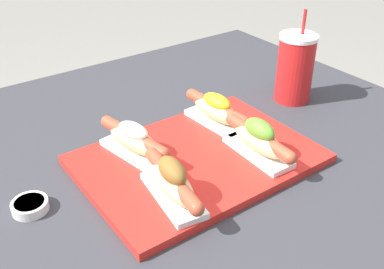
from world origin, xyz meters
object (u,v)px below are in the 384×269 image
object	(u,v)px
sauce_bowl	(30,205)
drink_cup	(295,68)
hot_dog_2	(134,140)
hot_dog_3	(217,110)
serving_tray	(198,159)
hot_dog_1	(259,140)
hot_dog_0	(173,182)

from	to	relation	value
sauce_bowl	drink_cup	xyz separation A→B (m)	(0.70, 0.04, 0.08)
hot_dog_2	hot_dog_3	xyz separation A→B (m)	(0.21, 0.00, 0.00)
serving_tray	hot_dog_1	distance (m)	0.13
serving_tray	drink_cup	distance (m)	0.39
hot_dog_1	hot_dog_2	size ratio (longest dim) A/B	1.01
hot_dog_2	hot_dog_3	world-z (taller)	hot_dog_3
hot_dog_0	hot_dog_2	bearing A→B (deg)	84.87
sauce_bowl	hot_dog_2	bearing A→B (deg)	6.31
hot_dog_0	sauce_bowl	world-z (taller)	hot_dog_0
hot_dog_0	hot_dog_1	size ratio (longest dim) A/B	0.99
hot_dog_2	hot_dog_1	bearing A→B (deg)	-36.18
hot_dog_1	sauce_bowl	xyz separation A→B (m)	(-0.43, 0.12, -0.04)
serving_tray	sauce_bowl	world-z (taller)	same
hot_dog_0	hot_dog_3	xyz separation A→B (m)	(0.23, 0.16, -0.00)
serving_tray	drink_cup	xyz separation A→B (m)	(0.37, 0.09, 0.08)
hot_dog_3	drink_cup	size ratio (longest dim) A/B	0.87
hot_dog_2	drink_cup	bearing A→B (deg)	1.18
hot_dog_1	hot_dog_3	xyz separation A→B (m)	(0.01, 0.15, -0.00)
serving_tray	hot_dog_0	xyz separation A→B (m)	(-0.12, -0.08, 0.04)
hot_dog_0	drink_cup	xyz separation A→B (m)	(0.49, 0.17, 0.03)
hot_dog_0	hot_dog_3	size ratio (longest dim) A/B	0.99
hot_dog_2	hot_dog_3	size ratio (longest dim) A/B	0.99
hot_dog_1	serving_tray	bearing A→B (deg)	146.12
hot_dog_1	hot_dog_3	distance (m)	0.15
serving_tray	hot_dog_2	world-z (taller)	hot_dog_2
hot_dog_3	sauce_bowl	size ratio (longest dim) A/B	3.12
hot_dog_3	drink_cup	distance (m)	0.26
hot_dog_0	hot_dog_2	world-z (taller)	hot_dog_0
hot_dog_1	hot_dog_3	bearing A→B (deg)	86.08
hot_dog_1	hot_dog_2	distance (m)	0.25
hot_dog_3	sauce_bowl	bearing A→B (deg)	-176.65
hot_dog_0	hot_dog_3	world-z (taller)	hot_dog_0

